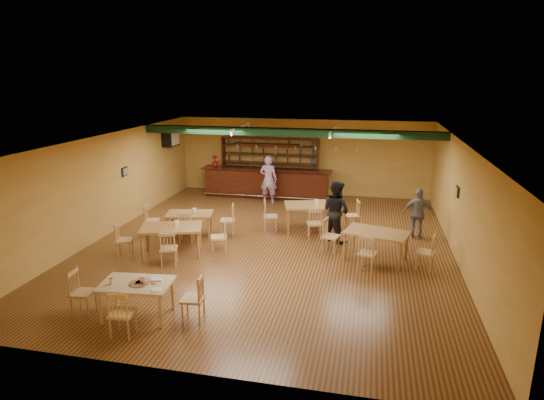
% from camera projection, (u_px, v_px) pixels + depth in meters
% --- Properties ---
extents(floor, '(12.00, 12.00, 0.00)m').
position_uv_depth(floor, '(270.00, 244.00, 13.12)').
color(floor, '#4F2C16').
rests_on(floor, ground).
extents(ceiling_beam, '(10.00, 0.30, 0.25)m').
position_uv_depth(ceiling_beam, '(288.00, 132.00, 15.00)').
color(ceiling_beam, black).
rests_on(ceiling_beam, ceiling).
extents(track_rail_left, '(0.05, 2.50, 0.05)m').
position_uv_depth(track_rail_left, '(241.00, 127.00, 15.92)').
color(track_rail_left, white).
rests_on(track_rail_left, ceiling).
extents(track_rail_right, '(0.05, 2.50, 0.05)m').
position_uv_depth(track_rail_right, '(333.00, 129.00, 15.26)').
color(track_rail_right, white).
rests_on(track_rail_right, ceiling).
extents(ac_unit, '(0.34, 0.70, 0.48)m').
position_uv_depth(ac_unit, '(171.00, 138.00, 17.44)').
color(ac_unit, white).
rests_on(ac_unit, wall_left).
extents(picture_left, '(0.04, 0.34, 0.28)m').
position_uv_depth(picture_left, '(125.00, 172.00, 14.63)').
color(picture_left, black).
rests_on(picture_left, wall_left).
extents(picture_right, '(0.04, 0.34, 0.28)m').
position_uv_depth(picture_right, '(457.00, 192.00, 12.12)').
color(picture_right, black).
rests_on(picture_right, wall_right).
extents(bar_counter, '(5.11, 0.85, 1.13)m').
position_uv_depth(bar_counter, '(266.00, 183.00, 18.09)').
color(bar_counter, black).
rests_on(bar_counter, ground).
extents(back_bar_hutch, '(3.95, 0.40, 2.28)m').
position_uv_depth(back_bar_hutch, '(270.00, 166.00, 18.53)').
color(back_bar_hutch, black).
rests_on(back_bar_hutch, ground).
extents(poinsettia, '(0.32, 0.32, 0.45)m').
position_uv_depth(poinsettia, '(215.00, 161.00, 18.31)').
color(poinsettia, '#B41028').
rests_on(poinsettia, bar_counter).
extents(dining_table_a, '(1.51, 1.10, 0.68)m').
position_uv_depth(dining_table_a, '(190.00, 224.00, 13.83)').
color(dining_table_a, '#AF723E').
rests_on(dining_table_a, ground).
extents(dining_table_b, '(1.84, 1.36, 0.82)m').
position_uv_depth(dining_table_b, '(312.00, 217.00, 14.24)').
color(dining_table_b, '#AF723E').
rests_on(dining_table_b, ground).
extents(dining_table_c, '(1.81, 1.39, 0.80)m').
position_uv_depth(dining_table_c, '(172.00, 241.00, 12.27)').
color(dining_table_c, '#AF723E').
rests_on(dining_table_c, ground).
extents(dining_table_d, '(1.77, 1.33, 0.79)m').
position_uv_depth(dining_table_d, '(376.00, 246.00, 11.89)').
color(dining_table_d, '#AF723E').
rests_on(dining_table_d, ground).
extents(near_table, '(1.45, 1.01, 0.73)m').
position_uv_depth(near_table, '(137.00, 300.00, 9.11)').
color(near_table, tan).
rests_on(near_table, ground).
extents(pizza_tray, '(0.45, 0.45, 0.01)m').
position_uv_depth(pizza_tray, '(140.00, 283.00, 8.99)').
color(pizza_tray, silver).
rests_on(pizza_tray, near_table).
extents(parmesan_shaker, '(0.08, 0.08, 0.11)m').
position_uv_depth(parmesan_shaker, '(111.00, 281.00, 8.95)').
color(parmesan_shaker, '#EAE5C6').
rests_on(parmesan_shaker, near_table).
extents(napkin_stack, '(0.24, 0.21, 0.03)m').
position_uv_depth(napkin_stack, '(156.00, 280.00, 9.12)').
color(napkin_stack, white).
rests_on(napkin_stack, near_table).
extents(pizza_server, '(0.33, 0.17, 0.00)m').
position_uv_depth(pizza_server, '(148.00, 282.00, 9.00)').
color(pizza_server, silver).
rests_on(pizza_server, pizza_tray).
extents(side_plate, '(0.24, 0.24, 0.01)m').
position_uv_depth(side_plate, '(157.00, 290.00, 8.71)').
color(side_plate, white).
rests_on(side_plate, near_table).
extents(patron_bar, '(0.69, 0.48, 1.81)m').
position_uv_depth(patron_bar, '(268.00, 179.00, 17.16)').
color(patron_bar, '#9952B1').
rests_on(patron_bar, ground).
extents(patron_right_a, '(1.11, 1.07, 1.80)m').
position_uv_depth(patron_right_a, '(336.00, 211.00, 13.19)').
color(patron_right_a, black).
rests_on(patron_right_a, ground).
extents(patron_right_b, '(0.91, 0.42, 1.51)m').
position_uv_depth(patron_right_b, '(418.00, 214.00, 13.43)').
color(patron_right_b, slate).
rests_on(patron_right_b, ground).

